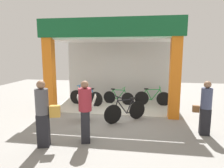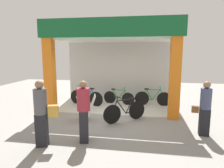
{
  "view_description": "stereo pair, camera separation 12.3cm",
  "coord_description": "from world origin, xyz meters",
  "px_view_note": "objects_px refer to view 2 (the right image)",
  "views": [
    {
      "loc": [
        1.23,
        -7.51,
        2.48
      ],
      "look_at": [
        0.0,
        0.69,
        1.15
      ],
      "focal_mm": 31.76,
      "sensor_mm": 36.0,
      "label": 1
    },
    {
      "loc": [
        1.35,
        -7.5,
        2.48
      ],
      "look_at": [
        0.0,
        0.69,
        1.15
      ],
      "focal_mm": 31.76,
      "sensor_mm": 36.0,
      "label": 2
    }
  ],
  "objects_px": {
    "bicycle_inside_1": "(119,97)",
    "pedestrian_0": "(42,113)",
    "bicycle_inside_0": "(86,97)",
    "pedestrian_2": "(84,110)",
    "bicycle_inside_2": "(153,98)",
    "bicycle_parked_0": "(125,111)",
    "pedestrian_1": "(205,108)",
    "sandwich_board_sign": "(86,108)"
  },
  "relations": [
    {
      "from": "bicycle_inside_1",
      "to": "pedestrian_0",
      "type": "height_order",
      "value": "pedestrian_0"
    },
    {
      "from": "bicycle_inside_0",
      "to": "pedestrian_2",
      "type": "xyz_separation_m",
      "value": [
        1.06,
        -3.75,
        0.52
      ]
    },
    {
      "from": "bicycle_inside_1",
      "to": "bicycle_inside_2",
      "type": "bearing_deg",
      "value": 0.31
    },
    {
      "from": "bicycle_inside_0",
      "to": "bicycle_inside_2",
      "type": "distance_m",
      "value": 3.13
    },
    {
      "from": "bicycle_parked_0",
      "to": "pedestrian_1",
      "type": "bearing_deg",
      "value": -18.72
    },
    {
      "from": "sandwich_board_sign",
      "to": "pedestrian_2",
      "type": "height_order",
      "value": "pedestrian_2"
    },
    {
      "from": "pedestrian_0",
      "to": "pedestrian_1",
      "type": "xyz_separation_m",
      "value": [
        4.42,
        1.44,
        -0.08
      ]
    },
    {
      "from": "bicycle_inside_2",
      "to": "pedestrian_0",
      "type": "relative_size",
      "value": 0.95
    },
    {
      "from": "bicycle_parked_0",
      "to": "pedestrian_1",
      "type": "height_order",
      "value": "pedestrian_1"
    },
    {
      "from": "pedestrian_1",
      "to": "pedestrian_2",
      "type": "relative_size",
      "value": 0.95
    },
    {
      "from": "bicycle_inside_1",
      "to": "pedestrian_0",
      "type": "xyz_separation_m",
      "value": [
        -1.43,
        -4.59,
        0.58
      ]
    },
    {
      "from": "bicycle_inside_0",
      "to": "pedestrian_1",
      "type": "height_order",
      "value": "pedestrian_1"
    },
    {
      "from": "bicycle_inside_2",
      "to": "pedestrian_0",
      "type": "height_order",
      "value": "pedestrian_0"
    },
    {
      "from": "bicycle_inside_0",
      "to": "pedestrian_2",
      "type": "distance_m",
      "value": 3.93
    },
    {
      "from": "pedestrian_0",
      "to": "pedestrian_2",
      "type": "bearing_deg",
      "value": 23.76
    },
    {
      "from": "bicycle_inside_1",
      "to": "bicycle_parked_0",
      "type": "distance_m",
      "value": 2.39
    },
    {
      "from": "bicycle_parked_0",
      "to": "pedestrian_2",
      "type": "xyz_separation_m",
      "value": [
        -0.97,
        -1.83,
        0.52
      ]
    },
    {
      "from": "bicycle_inside_2",
      "to": "bicycle_inside_1",
      "type": "bearing_deg",
      "value": -179.69
    },
    {
      "from": "sandwich_board_sign",
      "to": "pedestrian_2",
      "type": "bearing_deg",
      "value": -75.48
    },
    {
      "from": "bicycle_inside_1",
      "to": "pedestrian_2",
      "type": "relative_size",
      "value": 0.87
    },
    {
      "from": "pedestrian_1",
      "to": "sandwich_board_sign",
      "type": "bearing_deg",
      "value": 169.63
    },
    {
      "from": "bicycle_inside_0",
      "to": "sandwich_board_sign",
      "type": "distance_m",
      "value": 2.13
    },
    {
      "from": "bicycle_inside_1",
      "to": "sandwich_board_sign",
      "type": "relative_size",
      "value": 1.58
    },
    {
      "from": "bicycle_parked_0",
      "to": "pedestrian_0",
      "type": "xyz_separation_m",
      "value": [
        -1.96,
        -2.27,
        0.54
      ]
    },
    {
      "from": "bicycle_inside_2",
      "to": "sandwich_board_sign",
      "type": "bearing_deg",
      "value": -135.32
    },
    {
      "from": "bicycle_inside_1",
      "to": "pedestrian_0",
      "type": "distance_m",
      "value": 4.85
    },
    {
      "from": "pedestrian_0",
      "to": "pedestrian_1",
      "type": "relative_size",
      "value": 1.08
    },
    {
      "from": "pedestrian_1",
      "to": "bicycle_inside_1",
      "type": "bearing_deg",
      "value": 133.48
    },
    {
      "from": "sandwich_board_sign",
      "to": "bicycle_inside_2",
      "type": "bearing_deg",
      "value": 44.68
    },
    {
      "from": "bicycle_inside_0",
      "to": "bicycle_inside_1",
      "type": "bearing_deg",
      "value": 15.3
    },
    {
      "from": "pedestrian_0",
      "to": "bicycle_inside_0",
      "type": "bearing_deg",
      "value": 90.84
    },
    {
      "from": "bicycle_inside_1",
      "to": "bicycle_parked_0",
      "type": "height_order",
      "value": "bicycle_parked_0"
    },
    {
      "from": "bicycle_inside_0",
      "to": "bicycle_inside_2",
      "type": "bearing_deg",
      "value": 7.64
    },
    {
      "from": "bicycle_inside_2",
      "to": "pedestrian_0",
      "type": "xyz_separation_m",
      "value": [
        -3.04,
        -4.6,
        0.55
      ]
    },
    {
      "from": "sandwich_board_sign",
      "to": "bicycle_parked_0",
      "type": "bearing_deg",
      "value": 5.06
    },
    {
      "from": "bicycle_inside_0",
      "to": "sandwich_board_sign",
      "type": "xyz_separation_m",
      "value": [
        0.62,
        -2.04,
        0.09
      ]
    },
    {
      "from": "bicycle_parked_0",
      "to": "pedestrian_2",
      "type": "height_order",
      "value": "pedestrian_2"
    },
    {
      "from": "bicycle_parked_0",
      "to": "pedestrian_0",
      "type": "distance_m",
      "value": 3.05
    },
    {
      "from": "bicycle_parked_0",
      "to": "pedestrian_1",
      "type": "distance_m",
      "value": 2.63
    },
    {
      "from": "bicycle_inside_2",
      "to": "pedestrian_1",
      "type": "relative_size",
      "value": 1.02
    },
    {
      "from": "sandwich_board_sign",
      "to": "pedestrian_2",
      "type": "distance_m",
      "value": 1.81
    },
    {
      "from": "pedestrian_2",
      "to": "pedestrian_0",
      "type": "bearing_deg",
      "value": -156.24
    }
  ]
}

